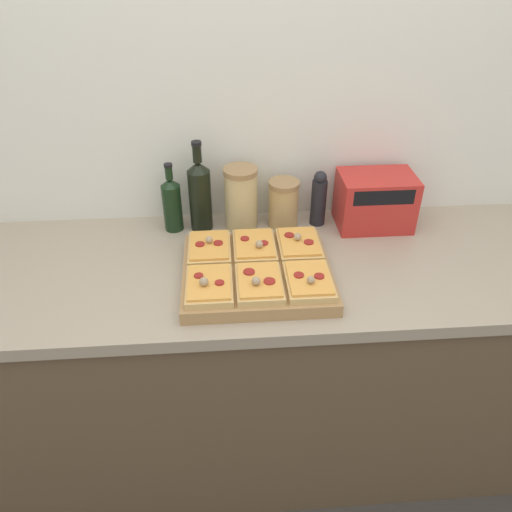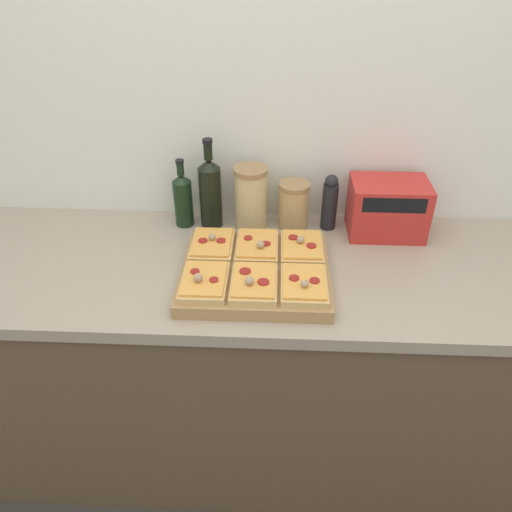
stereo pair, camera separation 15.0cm
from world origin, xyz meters
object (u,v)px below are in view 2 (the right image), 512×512
at_px(pepper_mill, 330,202).
at_px(cutting_board, 256,273).
at_px(grain_jar_tall, 251,198).
at_px(wine_bottle, 210,191).
at_px(toaster_oven, 388,208).
at_px(grain_jar_short, 294,205).
at_px(olive_oil_bottle, 183,199).

bearing_deg(pepper_mill, cutting_board, -127.58).
relative_size(grain_jar_tall, pepper_mill, 1.10).
xyz_separation_m(wine_bottle, toaster_oven, (0.60, -0.02, -0.04)).
height_order(wine_bottle, grain_jar_tall, wine_bottle).
xyz_separation_m(cutting_board, toaster_oven, (0.43, 0.29, 0.07)).
bearing_deg(wine_bottle, toaster_oven, -2.20).
relative_size(cutting_board, grain_jar_short, 2.63).
relative_size(wine_bottle, toaster_oven, 1.14).
xyz_separation_m(grain_jar_tall, toaster_oven, (0.46, -0.02, -0.02)).
bearing_deg(grain_jar_tall, grain_jar_short, 0.00).
relative_size(grain_jar_short, pepper_mill, 0.84).
distance_m(cutting_board, grain_jar_short, 0.34).
relative_size(grain_jar_tall, toaster_oven, 0.79).
distance_m(olive_oil_bottle, wine_bottle, 0.10).
bearing_deg(cutting_board, grain_jar_tall, 95.63).
bearing_deg(cutting_board, toaster_oven, 33.66).
bearing_deg(grain_jar_tall, toaster_oven, -2.86).
height_order(cutting_board, toaster_oven, toaster_oven).
relative_size(pepper_mill, toaster_oven, 0.72).
bearing_deg(grain_jar_tall, wine_bottle, 180.00).
relative_size(olive_oil_bottle, wine_bottle, 0.77).
distance_m(cutting_board, olive_oil_bottle, 0.42).
height_order(grain_jar_tall, grain_jar_short, grain_jar_tall).
bearing_deg(wine_bottle, grain_jar_short, 0.00).
distance_m(grain_jar_short, toaster_oven, 0.32).
xyz_separation_m(grain_jar_tall, grain_jar_short, (0.15, 0.00, -0.03)).
bearing_deg(olive_oil_bottle, grain_jar_tall, 0.00).
height_order(olive_oil_bottle, grain_jar_tall, olive_oil_bottle).
height_order(cutting_board, olive_oil_bottle, olive_oil_bottle).
xyz_separation_m(cutting_board, grain_jar_short, (0.12, 0.31, 0.06)).
relative_size(grain_jar_short, toaster_oven, 0.60).
distance_m(pepper_mill, toaster_oven, 0.19).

